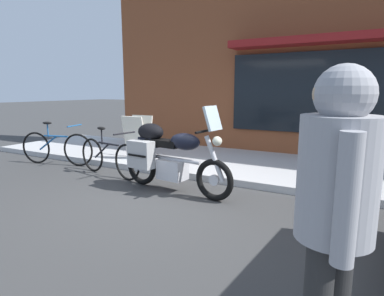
{
  "coord_description": "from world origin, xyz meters",
  "views": [
    {
      "loc": [
        2.51,
        -3.81,
        1.61
      ],
      "look_at": [
        0.12,
        0.6,
        0.7
      ],
      "focal_mm": 29.96,
      "sensor_mm": 36.0,
      "label": 1
    }
  ],
  "objects": [
    {
      "name": "ground_plane",
      "position": [
        0.0,
        0.0,
        0.0
      ],
      "size": [
        80.0,
        80.0,
        0.0
      ],
      "primitive_type": "plane",
      "color": "#3A3A3A"
    },
    {
      "name": "touring_motorcycle",
      "position": [
        -0.22,
        0.38,
        0.6
      ],
      "size": [
        2.08,
        0.62,
        1.39
      ],
      "color": "black",
      "rests_on": "ground_plane"
    },
    {
      "name": "parked_bicycle",
      "position": [
        -1.71,
        0.65,
        0.37
      ],
      "size": [
        1.71,
        0.49,
        0.93
      ],
      "color": "black",
      "rests_on": "ground_plane"
    },
    {
      "name": "pedestrian_walking",
      "position": [
        2.41,
        -2.15,
        1.09
      ],
      "size": [
        0.46,
        0.55,
        1.73
      ],
      "color": "#292929",
      "rests_on": "ground_plane"
    },
    {
      "name": "sandwich_board_sign",
      "position": [
        -1.88,
        1.76,
        0.59
      ],
      "size": [
        0.55,
        0.41,
        0.94
      ],
      "color": "silver",
      "rests_on": "sidewalk_curb"
    },
    {
      "name": "second_bicycle_by_cafe",
      "position": [
        -3.34,
        0.79,
        0.38
      ],
      "size": [
        1.73,
        0.58,
        0.94
      ],
      "color": "black",
      "rests_on": "ground_plane"
    }
  ]
}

